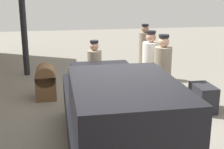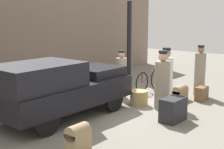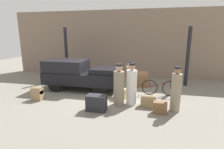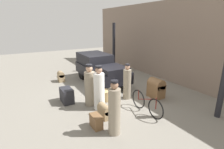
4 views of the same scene
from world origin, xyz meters
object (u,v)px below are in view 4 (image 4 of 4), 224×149
(conductor_in_dark_uniform, at_px, (114,110))
(trunk_barrel_dark, at_px, (105,111))
(porter_with_bicycle, at_px, (127,83))
(wicker_basket, at_px, (106,95))
(suitcase_small_leather, at_px, (96,121))
(porter_carrying_trunk, at_px, (90,87))
(suitcase_black_upright, at_px, (61,76))
(truck, at_px, (100,67))
(trunk_wicker_pale, at_px, (67,95))
(suitcase_tan_flat, at_px, (156,88))
(porter_lifting_near_truck, at_px, (99,90))
(bicycle, at_px, (146,104))

(conductor_in_dark_uniform, bearing_deg, trunk_barrel_dark, 168.97)
(conductor_in_dark_uniform, relative_size, porter_with_bicycle, 1.08)
(wicker_basket, height_order, trunk_barrel_dark, trunk_barrel_dark)
(conductor_in_dark_uniform, distance_m, suitcase_small_leather, 0.87)
(wicker_basket, relative_size, conductor_in_dark_uniform, 0.31)
(porter_carrying_trunk, xyz_separation_m, suitcase_small_leather, (1.64, -0.51, -0.56))
(suitcase_black_upright, bearing_deg, porter_with_bicycle, 26.45)
(porter_carrying_trunk, bearing_deg, trunk_barrel_dark, 1.32)
(porter_carrying_trunk, height_order, trunk_barrel_dark, porter_carrying_trunk)
(conductor_in_dark_uniform, distance_m, suitcase_black_upright, 5.87)
(porter_carrying_trunk, distance_m, suitcase_black_upright, 3.69)
(truck, height_order, trunk_wicker_pale, truck)
(suitcase_tan_flat, relative_size, trunk_wicker_pale, 1.19)
(conductor_in_dark_uniform, bearing_deg, wicker_basket, 157.87)
(suitcase_small_leather, bearing_deg, conductor_in_dark_uniform, 31.38)
(porter_carrying_trunk, bearing_deg, porter_lifting_near_truck, 18.88)
(suitcase_tan_flat, bearing_deg, porter_lifting_near_truck, -96.28)
(truck, bearing_deg, porter_carrying_trunk, -34.13)
(conductor_in_dark_uniform, height_order, porter_lifting_near_truck, porter_lifting_near_truck)
(porter_lifting_near_truck, bearing_deg, bicycle, 48.18)
(wicker_basket, bearing_deg, porter_carrying_trunk, -84.98)
(trunk_barrel_dark, bearing_deg, suitcase_black_upright, -176.67)
(conductor_in_dark_uniform, relative_size, suitcase_small_leather, 3.53)
(suitcase_tan_flat, bearing_deg, trunk_wicker_pale, -112.65)
(bicycle, xyz_separation_m, trunk_wicker_pale, (-2.45, -2.30, -0.08))
(wicker_basket, relative_size, porter_with_bicycle, 0.34)
(suitcase_small_leather, height_order, suitcase_tan_flat, suitcase_tan_flat)
(truck, relative_size, porter_with_bicycle, 2.44)
(truck, distance_m, trunk_wicker_pale, 3.03)
(wicker_basket, bearing_deg, suitcase_tan_flat, 67.92)
(conductor_in_dark_uniform, relative_size, porter_carrying_trunk, 1.00)
(trunk_barrel_dark, height_order, suitcase_tan_flat, suitcase_tan_flat)
(suitcase_black_upright, height_order, trunk_wicker_pale, trunk_wicker_pale)
(bicycle, relative_size, suitcase_small_leather, 3.51)
(porter_lifting_near_truck, xyz_separation_m, trunk_wicker_pale, (-1.23, -0.94, -0.49))
(truck, xyz_separation_m, wicker_basket, (2.38, -0.90, -0.64))
(truck, relative_size, suitcase_small_leather, 7.96)
(suitcase_small_leather, bearing_deg, porter_lifting_near_truck, 149.04)
(porter_with_bicycle, bearing_deg, suitcase_black_upright, -153.55)
(porter_with_bicycle, bearing_deg, wicker_basket, -108.17)
(wicker_basket, distance_m, suitcase_black_upright, 3.72)
(bicycle, xyz_separation_m, porter_carrying_trunk, (-1.72, -1.53, 0.39))
(conductor_in_dark_uniform, xyz_separation_m, trunk_wicker_pale, (-2.93, -0.61, -0.48))
(wicker_basket, relative_size, porter_carrying_trunk, 0.31)
(wicker_basket, height_order, trunk_wicker_pale, trunk_wicker_pale)
(conductor_in_dark_uniform, height_order, porter_with_bicycle, conductor_in_dark_uniform)
(conductor_in_dark_uniform, bearing_deg, suitcase_tan_flat, 114.56)
(trunk_barrel_dark, bearing_deg, suitcase_tan_flat, 97.96)
(conductor_in_dark_uniform, bearing_deg, porter_with_bicycle, 136.84)
(wicker_basket, bearing_deg, porter_lifting_near_truck, -45.79)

